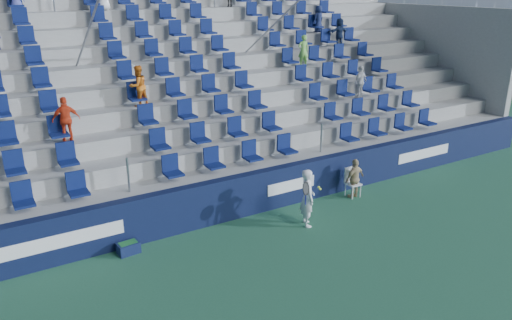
% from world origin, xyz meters
% --- Properties ---
extents(ground, '(70.00, 70.00, 0.00)m').
position_xyz_m(ground, '(0.00, 0.00, 0.00)').
color(ground, '#296042').
rests_on(ground, ground).
extents(sponsor_wall, '(24.00, 0.32, 1.20)m').
position_xyz_m(sponsor_wall, '(0.00, 3.15, 0.60)').
color(sponsor_wall, '#0F1637').
rests_on(sponsor_wall, ground).
extents(grandstand, '(24.00, 8.17, 6.63)m').
position_xyz_m(grandstand, '(-0.01, 8.24, 2.13)').
color(grandstand, '#9D9D98').
rests_on(grandstand, ground).
extents(tennis_player, '(0.69, 0.67, 1.58)m').
position_xyz_m(tennis_player, '(1.15, 1.75, 0.80)').
color(tennis_player, silver).
rests_on(tennis_player, ground).
extents(line_judge_chair, '(0.40, 0.41, 0.90)m').
position_xyz_m(line_judge_chair, '(3.46, 2.64, 0.51)').
color(line_judge_chair, white).
rests_on(line_judge_chair, ground).
extents(line_judge, '(0.75, 0.39, 1.22)m').
position_xyz_m(line_judge, '(3.46, 2.50, 0.61)').
color(line_judge, tan).
rests_on(line_judge, ground).
extents(ball_bin, '(0.53, 0.37, 0.29)m').
position_xyz_m(ball_bin, '(-3.39, 2.75, 0.16)').
color(ball_bin, '#101A3D').
rests_on(ball_bin, ground).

